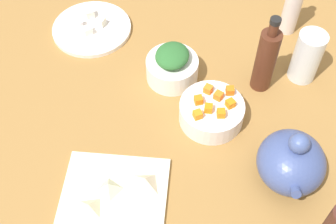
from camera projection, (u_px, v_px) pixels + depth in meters
The scene contains 25 objects.
tabletop at pixel (168, 128), 107.31cm from camera, with size 190.00×190.00×3.00cm, color olive.
cutting_board at pixel (110, 219), 91.58cm from camera, with size 29.57×22.11×1.00cm, color #EAE9CF.
plate_tofu at pixel (92, 29), 124.77cm from camera, with size 21.71×21.71×1.20cm, color white.
bowl_greens at pixel (172, 69), 112.61cm from camera, with size 13.04×13.04×5.93cm, color white.
bowl_carrots at pixel (211, 112), 104.95cm from camera, with size 15.09×15.09×5.34cm, color white.
teapot at pixel (291, 162), 93.36cm from camera, with size 16.64×14.29×15.00cm.
bottle_1 at pixel (293, 6), 118.59cm from camera, with size 4.60×4.60×20.22cm.
bottle_2 at pixel (266, 59), 106.09cm from camera, with size 4.95×4.95×21.76cm.
drinking_glass_1 at pixel (307, 57), 109.77cm from camera, with size 6.90×6.90×13.81cm, color white.
carrot_cube_0 at pixel (199, 100), 102.58cm from camera, with size 1.80×1.80×1.80cm, color orange.
carrot_cube_1 at pixel (218, 96), 103.33cm from camera, with size 1.80×1.80×1.80cm, color orange.
carrot_cube_2 at pixel (198, 115), 100.11cm from camera, with size 1.80×1.80×1.80cm, color orange.
carrot_cube_3 at pixel (221, 114), 100.27cm from camera, with size 1.80×1.80×1.80cm, color orange.
carrot_cube_4 at pixel (230, 103), 101.97cm from camera, with size 1.80×1.80×1.80cm, color orange.
carrot_cube_5 at pixel (208, 108), 101.17cm from camera, with size 1.80×1.80×1.80cm, color orange.
carrot_cube_6 at pixel (230, 91), 104.23cm from camera, with size 1.80×1.80×1.80cm, color orange.
carrot_cube_7 at pixel (208, 89), 104.49cm from camera, with size 1.80×1.80×1.80cm, color orange.
chopped_greens_mound at pixel (172, 56), 108.73cm from camera, with size 9.12×8.22×3.72cm, color #2C662F.
tofu_cube_0 at pixel (90, 13), 125.96cm from camera, with size 2.20×2.20×2.20cm, color silver.
tofu_cube_1 at pixel (101, 22), 123.89cm from camera, with size 2.20×2.20×2.20cm, color white.
tofu_cube_2 at pixel (88, 31), 121.84cm from camera, with size 2.20×2.20×2.20cm, color white.
tofu_cube_3 at pixel (79, 24), 123.40cm from camera, with size 2.20×2.20×2.20cm, color white.
dumpling_0 at pixel (109, 187), 93.84cm from camera, with size 4.40×3.98×2.62cm, color beige.
dumpling_1 at pixel (145, 182), 94.37cm from camera, with size 4.99×4.72×2.98cm, color beige.
dumpling_4 at pixel (89, 207), 91.26cm from camera, with size 4.48×4.10×2.40cm, color beige.
Camera 1 is at (60.47, 6.42, 90.00)cm, focal length 48.10 mm.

